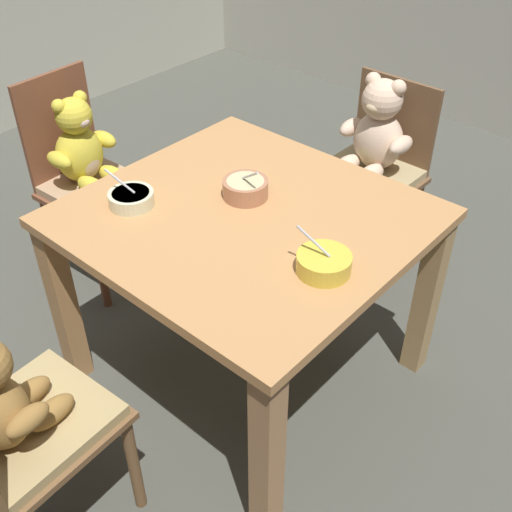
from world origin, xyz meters
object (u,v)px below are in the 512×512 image
Objects in this scene: teddy_chair_near_left at (85,164)px; porridge_bowl_yellow_near_right at (324,263)px; teddy_chair_near_front at (11,420)px; porridge_bowl_cream_near_left at (131,198)px; dining_table at (246,244)px; teddy_chair_far_center at (374,150)px; porridge_bowl_terracotta_center at (245,188)px.

porridge_bowl_yellow_near_right is at bearing -6.99° from teddy_chair_near_left.
teddy_chair_near_front is 5.46× the size of porridge_bowl_cream_near_left.
teddy_chair_near_front is 1.26m from teddy_chair_near_left.
dining_table is 0.88m from teddy_chair_far_center.
teddy_chair_near_left is at bearing 41.40° from teddy_chair_near_front.
teddy_chair_near_left is 5.91× the size of porridge_bowl_cream_near_left.
dining_table is 1.25× the size of teddy_chair_near_front.
dining_table is 6.33× the size of porridge_bowl_yellow_near_right.
teddy_chair_far_center is 5.36× the size of porridge_bowl_yellow_near_right.
teddy_chair_near_left is 1.28m from porridge_bowl_yellow_near_right.
dining_table is 0.40m from porridge_bowl_cream_near_left.
dining_table is at bearing 33.49° from porridge_bowl_cream_near_left.
teddy_chair_near_left is (-0.84, -0.87, -0.01)m from teddy_chair_far_center.
porridge_bowl_terracotta_center is (0.24, 0.28, 0.01)m from porridge_bowl_cream_near_left.
teddy_chair_far_center reaches higher than porridge_bowl_terracotta_center.
teddy_chair_far_center is at bearing 94.33° from dining_table.
dining_table is at bearing 168.57° from porridge_bowl_yellow_near_right.
porridge_bowl_terracotta_center is at bearing -0.38° from teddy_chair_near_front.
teddy_chair_far_center is at bearing 77.33° from porridge_bowl_cream_near_left.
porridge_bowl_yellow_near_right is at bearing -28.37° from teddy_chair_near_front.
teddy_chair_far_center reaches higher than dining_table.
teddy_chair_near_front is 0.77m from porridge_bowl_cream_near_left.
teddy_chair_near_left is at bearing -43.35° from teddy_chair_far_center.
teddy_chair_far_center reaches higher than teddy_chair_near_front.
porridge_bowl_yellow_near_right is at bearing -19.00° from porridge_bowl_terracotta_center.
teddy_chair_near_front is 0.95× the size of teddy_chair_far_center.
porridge_bowl_terracotta_center is at bearing 132.13° from dining_table.
porridge_bowl_cream_near_left is 0.98× the size of porridge_bowl_terracotta_center.
teddy_chair_near_left reaches higher than porridge_bowl_cream_near_left.
porridge_bowl_yellow_near_right is (1.27, -0.09, 0.19)m from teddy_chair_near_left.
teddy_chair_far_center is at bearing 89.97° from porridge_bowl_terracotta_center.
teddy_chair_near_front is at bearing -66.16° from porridge_bowl_cream_near_left.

